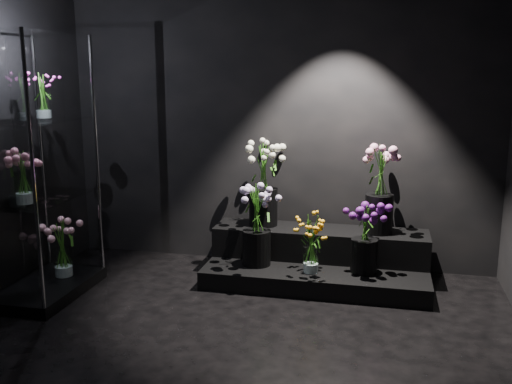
% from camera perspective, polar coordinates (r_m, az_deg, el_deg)
% --- Properties ---
extents(floor, '(4.00, 4.00, 0.00)m').
position_cam_1_polar(floor, '(3.79, -3.75, -16.52)').
color(floor, black).
rests_on(floor, ground).
extents(wall_back, '(4.00, 0.00, 4.00)m').
position_cam_1_polar(wall_back, '(5.29, 2.25, 7.60)').
color(wall_back, black).
rests_on(wall_back, floor).
extents(display_riser, '(1.90, 0.84, 0.42)m').
position_cam_1_polar(display_riser, '(5.10, 6.22, -6.71)').
color(display_riser, black).
rests_on(display_riser, floor).
extents(display_case, '(0.57, 0.95, 2.09)m').
position_cam_1_polar(display_case, '(4.82, -20.96, 2.15)').
color(display_case, black).
rests_on(display_case, floor).
extents(bouquet_orange_bells, '(0.28, 0.28, 0.48)m').
position_cam_1_polar(bouquet_orange_bells, '(4.75, 5.54, -5.14)').
color(bouquet_orange_bells, white).
rests_on(bouquet_orange_bells, display_riser).
extents(bouquet_lilac, '(0.47, 0.47, 0.70)m').
position_cam_1_polar(bouquet_lilac, '(4.88, 0.06, -2.76)').
color(bouquet_lilac, black).
rests_on(bouquet_lilac, display_riser).
extents(bouquet_purple, '(0.39, 0.39, 0.60)m').
position_cam_1_polar(bouquet_purple, '(4.79, 10.83, -4.06)').
color(bouquet_purple, black).
rests_on(bouquet_purple, display_riser).
extents(bouquet_cream_roses, '(0.44, 0.44, 0.75)m').
position_cam_1_polar(bouquet_cream_roses, '(5.14, 0.75, 1.34)').
color(bouquet_cream_roses, black).
rests_on(bouquet_cream_roses, display_riser).
extents(bouquet_pink_roses, '(0.37, 0.37, 0.76)m').
position_cam_1_polar(bouquet_pink_roses, '(5.00, 12.32, 0.79)').
color(bouquet_pink_roses, black).
rests_on(bouquet_pink_roses, display_riser).
extents(bouquet_case_pink, '(0.37, 0.37, 0.40)m').
position_cam_1_polar(bouquet_case_pink, '(4.65, -22.26, 1.50)').
color(bouquet_case_pink, white).
rests_on(bouquet_case_pink, display_case).
extents(bouquet_case_magenta, '(0.25, 0.25, 0.35)m').
position_cam_1_polar(bouquet_case_magenta, '(4.92, -20.56, 9.02)').
color(bouquet_case_magenta, white).
rests_on(bouquet_case_magenta, display_case).
extents(bouquet_case_base_pink, '(0.33, 0.33, 0.49)m').
position_cam_1_polar(bouquet_case_base_pink, '(5.10, -18.82, -5.23)').
color(bouquet_case_base_pink, white).
rests_on(bouquet_case_base_pink, display_case).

